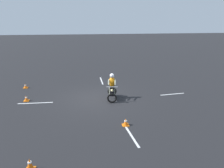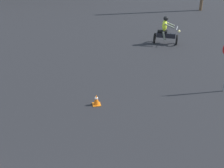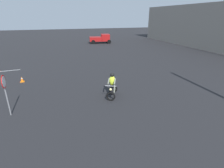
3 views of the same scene
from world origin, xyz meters
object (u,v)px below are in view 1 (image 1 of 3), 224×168
object	(u,v)px
traffic_cone_near_left	(26,98)
traffic_cone_mid_center	(126,122)
traffic_cone_mid_left	(30,165)
motorcycle_rider_foreground	(112,88)
traffic_cone_far_center	(26,86)

from	to	relation	value
traffic_cone_near_left	traffic_cone_mid_center	distance (m)	6.79
traffic_cone_near_left	traffic_cone_mid_left	size ratio (longest dim) A/B	0.76
traffic_cone_mid_left	traffic_cone_mid_center	bearing A→B (deg)	-145.19
traffic_cone_near_left	traffic_cone_mid_center	xyz separation A→B (m)	(-5.42, 4.08, 0.00)
motorcycle_rider_foreground	traffic_cone_far_center	size ratio (longest dim) A/B	5.19
traffic_cone_near_left	traffic_cone_mid_left	bearing A→B (deg)	103.10
motorcycle_rider_foreground	traffic_cone_mid_left	distance (m)	7.38
traffic_cone_near_left	traffic_cone_mid_left	world-z (taller)	traffic_cone_mid_left
traffic_cone_near_left	traffic_cone_far_center	size ratio (longest dim) A/B	1.07
traffic_cone_near_left	traffic_cone_mid_center	size ratio (longest dim) A/B	0.98
traffic_cone_mid_left	motorcycle_rider_foreground	bearing A→B (deg)	-120.56
motorcycle_rider_foreground	traffic_cone_mid_center	world-z (taller)	motorcycle_rider_foreground
motorcycle_rider_foreground	traffic_cone_far_center	distance (m)	6.77
traffic_cone_mid_center	motorcycle_rider_foreground	bearing A→B (deg)	-88.35
traffic_cone_mid_left	traffic_cone_far_center	distance (m)	9.77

